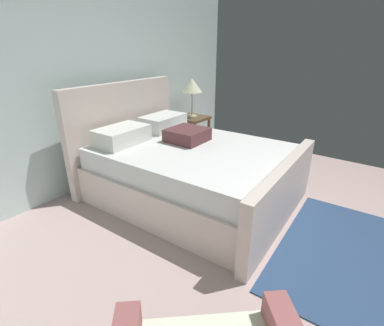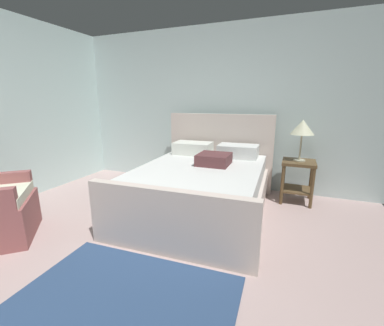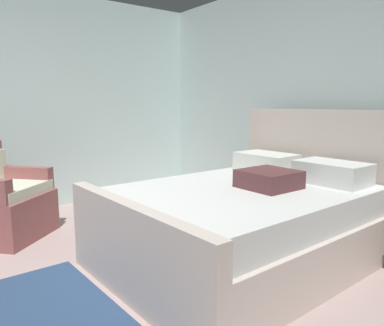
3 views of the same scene
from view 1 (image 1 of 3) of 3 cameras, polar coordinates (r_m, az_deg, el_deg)
The scene contains 6 objects.
ground_plane at distance 2.66m, azimuth 31.20°, elevation -18.87°, with size 4.90×5.93×0.02m, color #B49995.
wall_back at distance 3.66m, azimuth -18.55°, elevation 16.55°, with size 5.02×0.12×2.58m, color silver.
bed at distance 3.14m, azimuth -1.11°, elevation -1.00°, with size 1.75×2.19×1.22m.
nightstand_right at distance 4.44m, azimuth -0.01°, elevation 6.88°, with size 0.44×0.44×0.60m.
table_lamp_right at distance 4.30m, azimuth -0.01°, elevation 15.31°, with size 0.31×0.31×0.57m.
area_rug at distance 2.77m, azimuth 30.85°, elevation -16.47°, with size 1.62×1.21×0.01m, color navy.
Camera 1 is at (-2.10, 0.05, 1.61)m, focal length 26.32 mm.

